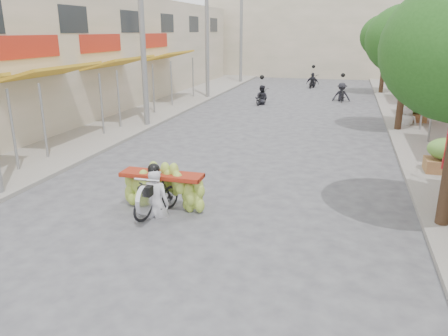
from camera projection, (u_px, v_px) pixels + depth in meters
ground at (135, 290)px, 7.32m from camera, size 120.00×120.00×0.00m
sidewalk_left at (144, 112)px, 22.88m from camera, size 4.00×60.00×0.12m
sidewalk_right at (434, 128)px, 19.28m from camera, size 4.00×60.00×0.12m
shophouse_row_left at (43, 54)px, 22.33m from camera, size 9.77×40.00×6.00m
far_building at (316, 38)px, 41.16m from camera, size 20.00×6.00×7.00m
utility_pole_mid at (142, 34)px, 18.52m from camera, size 0.60×0.24×8.00m
utility_pole_far at (207, 33)px, 26.78m from camera, size 0.60×0.24×8.00m
utility_pole_back at (241, 32)px, 35.05m from camera, size 0.60×0.24×8.00m
street_tree_mid at (408, 40)px, 17.65m from camera, size 3.40×3.40×5.25m
street_tree_far at (387, 36)px, 28.67m from camera, size 3.40×3.40×5.25m
produce_crate_mid at (448, 153)px, 12.86m from camera, size 1.20×0.88×1.16m
produce_crate_far at (413, 108)px, 20.21m from camera, size 1.20×0.88×1.16m
banana_motorbike at (158, 184)px, 10.21m from camera, size 2.20×1.79×2.18m
pedestrian at (409, 104)px, 19.36m from camera, size 0.96×0.61×1.87m
bg_motorbike_a at (262, 92)px, 25.49m from camera, size 0.85×1.67×1.95m
bg_motorbike_b at (342, 88)px, 26.61m from camera, size 1.11×1.86×1.95m
bg_motorbike_c at (313, 77)px, 32.99m from camera, size 1.05×1.75×1.95m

